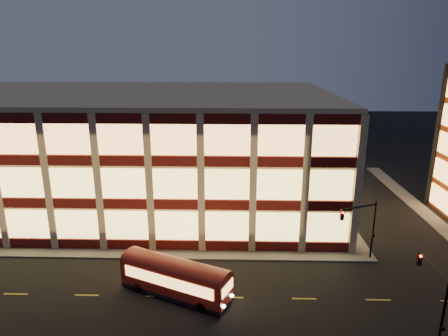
{
  "coord_description": "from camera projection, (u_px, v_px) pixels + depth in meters",
  "views": [
    {
      "loc": [
        10.2,
        -34.44,
        19.54
      ],
      "look_at": [
        9.04,
        8.0,
        6.99
      ],
      "focal_mm": 32.0,
      "sensor_mm": 36.0,
      "label": 1
    }
  ],
  "objects": [
    {
      "name": "ground",
      "position": [
        129.0,
        259.0,
        38.82
      ],
      "size": [
        200.0,
        200.0,
        0.0
      ],
      "primitive_type": "plane",
      "color": "black",
      "rests_on": "ground"
    },
    {
      "name": "sidewalk_office_south",
      "position": [
        102.0,
        253.0,
        39.84
      ],
      "size": [
        54.0,
        2.0,
        0.15
      ],
      "primitive_type": "cube",
      "color": "#514F4C",
      "rests_on": "ground"
    },
    {
      "name": "sidewalk_office_east",
      "position": [
        328.0,
        199.0,
        54.5
      ],
      "size": [
        2.0,
        30.0,
        0.15
      ],
      "primitive_type": "cube",
      "color": "#514F4C",
      "rests_on": "ground"
    },
    {
      "name": "sidewalk_tower_west",
      "position": [
        409.0,
        199.0,
        54.21
      ],
      "size": [
        2.0,
        30.0,
        0.15
      ],
      "primitive_type": "cube",
      "color": "#514F4C",
      "rests_on": "ground"
    },
    {
      "name": "office_building",
      "position": [
        136.0,
        146.0,
        53.06
      ],
      "size": [
        50.45,
        30.45,
        14.5
      ],
      "color": "tan",
      "rests_on": "ground"
    },
    {
      "name": "traffic_signal_far",
      "position": [
        362.0,
        222.0,
        37.3
      ],
      "size": [
        3.79,
        1.87,
        6.0
      ],
      "color": "black",
      "rests_on": "ground"
    },
    {
      "name": "traffic_signal_near",
      "position": [
        434.0,
        292.0,
        26.46
      ],
      "size": [
        0.32,
        4.45,
        6.0
      ],
      "color": "black",
      "rests_on": "ground"
    },
    {
      "name": "trolley_bus",
      "position": [
        175.0,
        276.0,
        32.7
      ],
      "size": [
        9.57,
        6.05,
        3.2
      ],
      "rotation": [
        0.0,
        0.0,
        -0.43
      ],
      "color": "maroon",
      "rests_on": "ground"
    }
  ]
}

